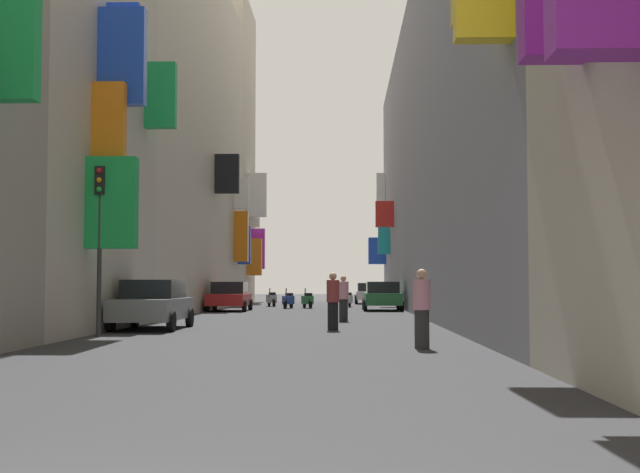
# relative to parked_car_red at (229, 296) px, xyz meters

# --- Properties ---
(ground_plane) EXTENTS (140.00, 140.00, 0.00)m
(ground_plane) POSITION_rel_parked_car_red_xyz_m (3.89, -7.72, -0.77)
(ground_plane) COLOR #2D2D30
(building_left_mid_a) EXTENTS (7.35, 11.09, 18.87)m
(building_left_mid_a) POSITION_rel_parked_car_red_xyz_m (-4.09, -17.26, 8.66)
(building_left_mid_a) COLOR #B2A899
(building_left_mid_a) RESTS_ON ground
(building_left_mid_b) EXTENTS (7.29, 25.61, 18.79)m
(building_left_mid_b) POSITION_rel_parked_car_red_xyz_m (-4.10, 1.11, 8.62)
(building_left_mid_b) COLOR #BCB29E
(building_left_mid_b) RESTS_ON ground
(building_left_mid_c) EXTENTS (7.37, 8.38, 21.92)m
(building_left_mid_c) POSITION_rel_parked_car_red_xyz_m (-4.09, 18.09, 10.17)
(building_left_mid_c) COLOR #BCB29E
(building_left_mid_c) RESTS_ON ground
(building_right_mid_b) EXTENTS (7.29, 46.25, 15.21)m
(building_right_mid_b) POSITION_rel_parked_car_red_xyz_m (11.89, -0.83, 6.84)
(building_right_mid_b) COLOR gray
(building_right_mid_b) RESTS_ON ground
(parked_car_red) EXTENTS (2.02, 3.93, 1.47)m
(parked_car_red) POSITION_rel_parked_car_red_xyz_m (0.00, 0.00, 0.00)
(parked_car_red) COLOR #B21E1E
(parked_car_red) RESTS_ON ground
(parked_car_green) EXTENTS (2.00, 4.07, 1.47)m
(parked_car_green) POSITION_rel_parked_car_red_xyz_m (7.74, 0.89, 0.00)
(parked_car_green) COLOR #236638
(parked_car_green) RESTS_ON ground
(parked_car_grey) EXTENTS (1.95, 4.31, 1.51)m
(parked_car_grey) POSITION_rel_parked_car_red_xyz_m (-0.11, -16.33, 0.02)
(parked_car_grey) COLOR slate
(parked_car_grey) RESTS_ON ground
(parked_car_white) EXTENTS (1.89, 4.06, 1.40)m
(parked_car_white) POSITION_rel_parked_car_red_xyz_m (7.47, 14.65, -0.03)
(parked_car_white) COLOR white
(parked_car_white) RESTS_ON ground
(scooter_blue) EXTENTS (0.63, 1.83, 1.13)m
(scooter_blue) POSITION_rel_parked_car_red_xyz_m (2.70, 4.26, -0.30)
(scooter_blue) COLOR #2D4CAD
(scooter_blue) RESTS_ON ground
(scooter_green) EXTENTS (0.74, 1.79, 1.13)m
(scooter_green) POSITION_rel_parked_car_red_xyz_m (3.74, 4.66, -0.30)
(scooter_green) COLOR #287F3D
(scooter_green) RESTS_ON ground
(scooter_white) EXTENTS (0.62, 1.82, 1.13)m
(scooter_white) POSITION_rel_parked_car_red_xyz_m (6.00, 6.76, -0.30)
(scooter_white) COLOR silver
(scooter_white) RESTS_ON ground
(scooter_silver) EXTENTS (0.75, 1.84, 1.13)m
(scooter_silver) POSITION_rel_parked_car_red_xyz_m (1.44, 7.98, -0.30)
(scooter_silver) COLOR #ADADB2
(scooter_silver) RESTS_ON ground
(pedestrian_crossing) EXTENTS (0.54, 0.54, 1.73)m
(pedestrian_crossing) POSITION_rel_parked_car_red_xyz_m (5.43, -16.79, 0.10)
(pedestrian_crossing) COLOR black
(pedestrian_crossing) RESTS_ON ground
(pedestrian_near_left) EXTENTS (0.49, 0.49, 1.72)m
(pedestrian_near_left) POSITION_rel_parked_car_red_xyz_m (7.44, -23.64, 0.09)
(pedestrian_near_left) COLOR #2D2D2D
(pedestrian_near_left) RESTS_ON ground
(pedestrian_near_right) EXTENTS (0.49, 0.49, 1.68)m
(pedestrian_near_right) POSITION_rel_parked_car_red_xyz_m (5.75, -11.07, 0.07)
(pedestrian_near_right) COLOR #242424
(pedestrian_near_right) RESTS_ON ground
(traffic_light_near_corner) EXTENTS (0.26, 0.34, 4.51)m
(traffic_light_near_corner) POSITION_rel_parked_car_red_xyz_m (-0.70, -19.97, 2.29)
(traffic_light_near_corner) COLOR #2D2D2D
(traffic_light_near_corner) RESTS_ON ground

